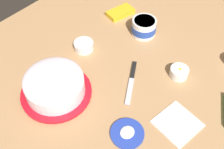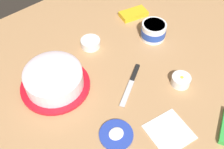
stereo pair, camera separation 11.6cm
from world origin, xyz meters
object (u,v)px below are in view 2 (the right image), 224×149
Objects in this scene: sprinkle_bowl_yellow at (181,80)px; sprinkle_bowl_blue at (91,43)px; paper_napkin at (169,132)px; frosting_tub_lid at (116,135)px; candy_box_lower at (134,14)px; frosting_tub at (153,31)px; frosted_cake at (54,79)px; spreading_knife at (132,81)px.

sprinkle_bowl_blue is at bearing -70.94° from sprinkle_bowl_yellow.
frosting_tub_lid is at bearing -36.73° from paper_napkin.
sprinkle_bowl_blue reaches higher than frosting_tub_lid.
frosting_tub is at bearing 90.10° from candy_box_lower.
sprinkle_bowl_blue is (-0.26, -0.10, -0.03)m from frosted_cake.
frosted_cake is at bearing -82.54° from frosting_tub_lid.
candy_box_lower is 0.96× the size of paper_napkin.
sprinkle_bowl_yellow is 0.54× the size of paper_napkin.
spreading_knife is 2.65× the size of sprinkle_bowl_yellow.
spreading_knife is at bearing 27.20° from frosting_tub.
candy_box_lower reaches higher than paper_napkin.
frosted_cake is 0.60m from candy_box_lower.
paper_napkin is (0.06, 0.27, -0.00)m from spreading_knife.
frosting_tub is at bearing 174.63° from frosted_cake.
frosting_tub reaches higher than paper_napkin.
sprinkle_bowl_yellow reaches higher than spreading_knife.
frosting_tub reaches higher than candy_box_lower.
frosted_cake is at bearing 20.69° from sprinkle_bowl_blue.
paper_napkin is at bearing 31.00° from sprinkle_bowl_yellow.
sprinkle_bowl_blue is (-0.00, -0.29, 0.01)m from spreading_knife.
paper_napkin is (0.38, 0.59, -0.01)m from candy_box_lower.
frosting_tub_lid is 0.89× the size of candy_box_lower.
frosting_tub reaches higher than frosting_tub_lid.
spreading_knife is 0.46m from candy_box_lower.
sprinkle_bowl_yellow is at bearing -178.88° from frosting_tub_lid.
frosting_tub_lid is 0.37m from sprinkle_bowl_yellow.
frosted_cake reaches higher than candy_box_lower.
spreading_knife is at bearing -43.24° from sprinkle_bowl_yellow.
sprinkle_bowl_blue is (0.27, -0.15, -0.02)m from frosting_tub.
paper_napkin is at bearing 143.27° from frosting_tub_lid.
frosting_tub_lid is (-0.04, 0.34, -0.05)m from frosted_cake.
sprinkle_bowl_yellow reaches higher than frosting_tub_lid.
candy_box_lower is (-0.05, -0.19, -0.03)m from frosting_tub.
candy_box_lower reaches higher than spreading_knife.
frosted_cake is 3.64× the size of sprinkle_bowl_yellow.
sprinkle_bowl_yellow reaches higher than paper_napkin.
frosting_tub_lid is 0.60× the size of spreading_knife.
spreading_knife is 1.43× the size of paper_napkin.
frosting_tub is 0.19m from candy_box_lower.
frosting_tub reaches higher than sprinkle_bowl_blue.
frosted_cake is 0.28m from sprinkle_bowl_blue.
frosting_tub_lid is 0.49m from sprinkle_bowl_blue.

